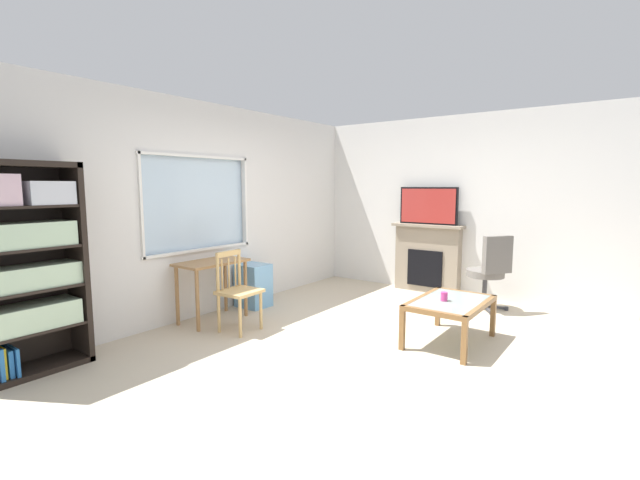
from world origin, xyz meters
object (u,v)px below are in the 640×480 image
(desk_under_window, at_px, (212,272))
(wooden_chair, at_px, (237,290))
(bookshelf, at_px, (24,265))
(tv, at_px, (428,206))
(office_chair, at_px, (490,269))
(plastic_drawer_unit, at_px, (253,285))
(sippy_cup, at_px, (444,296))
(coffee_table, at_px, (450,306))
(fireplace, at_px, (427,258))

(desk_under_window, bearing_deg, wooden_chair, -98.30)
(bookshelf, distance_m, tv, 5.13)
(wooden_chair, distance_m, office_chair, 3.25)
(plastic_drawer_unit, bearing_deg, sippy_cup, -86.67)
(wooden_chair, relative_size, plastic_drawer_unit, 1.55)
(tv, relative_size, office_chair, 0.90)
(office_chair, bearing_deg, sippy_cup, 178.77)
(office_chair, relative_size, sippy_cup, 11.11)
(wooden_chair, height_order, office_chair, office_chair)
(bookshelf, bearing_deg, wooden_chair, -18.48)
(desk_under_window, distance_m, office_chair, 3.54)
(wooden_chair, xyz_separation_m, tv, (2.99, -0.99, 0.86))
(plastic_drawer_unit, bearing_deg, desk_under_window, -176.14)
(office_chair, distance_m, coffee_table, 1.48)
(coffee_table, bearing_deg, office_chair, 0.47)
(office_chair, height_order, coffee_table, office_chair)
(bookshelf, distance_m, wooden_chair, 2.02)
(plastic_drawer_unit, relative_size, sippy_cup, 6.44)
(bookshelf, relative_size, wooden_chair, 2.04)
(coffee_table, bearing_deg, tv, 28.83)
(fireplace, bearing_deg, plastic_drawer_unit, 144.65)
(coffee_table, bearing_deg, desk_under_window, 110.26)
(plastic_drawer_unit, distance_m, fireplace, 2.70)
(tv, height_order, coffee_table, tv)
(wooden_chair, bearing_deg, plastic_drawer_unit, 34.66)
(plastic_drawer_unit, height_order, coffee_table, plastic_drawer_unit)
(bookshelf, distance_m, coffee_table, 3.99)
(wooden_chair, distance_m, coffee_table, 2.32)
(bookshelf, bearing_deg, tv, -18.40)
(bookshelf, relative_size, office_chair, 1.84)
(fireplace, height_order, office_chair, fireplace)
(office_chair, xyz_separation_m, sippy_cup, (-1.54, 0.03, -0.06))
(office_chair, bearing_deg, tv, 65.46)
(wooden_chair, distance_m, sippy_cup, 2.25)
(tv, height_order, sippy_cup, tv)
(bookshelf, height_order, coffee_table, bookshelf)
(tv, relative_size, sippy_cup, 10.01)
(desk_under_window, xyz_separation_m, plastic_drawer_unit, (0.74, 0.05, -0.31))
(coffee_table, bearing_deg, sippy_cup, 144.58)
(fireplace, bearing_deg, sippy_cup, -153.14)
(desk_under_window, relative_size, office_chair, 0.84)
(wooden_chair, height_order, coffee_table, wooden_chair)
(desk_under_window, bearing_deg, tv, -27.32)
(plastic_drawer_unit, bearing_deg, coffee_table, -85.36)
(wooden_chair, relative_size, coffee_table, 0.90)
(bookshelf, bearing_deg, desk_under_window, -3.17)
(fireplace, distance_m, office_chair, 1.18)
(tv, distance_m, office_chair, 1.41)
(coffee_table, bearing_deg, fireplace, 28.60)
(wooden_chair, bearing_deg, office_chair, -39.45)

